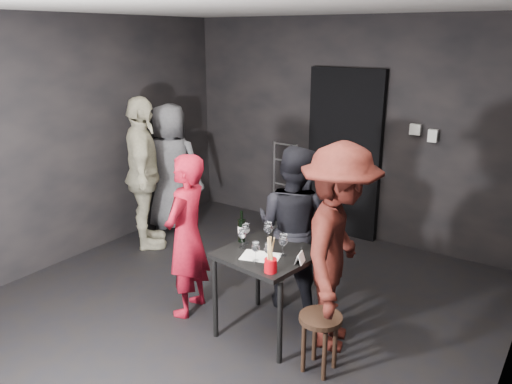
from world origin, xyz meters
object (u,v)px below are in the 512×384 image
Objects in this scene: hand_truck at (283,211)px; wine_bottle at (242,230)px; woman_black at (293,225)px; server_red at (187,236)px; man_maroon at (339,234)px; tasting_table at (268,263)px; bystander_cream at (142,158)px; breadstick_cup at (271,256)px; stool at (320,328)px; bystander_grey at (171,161)px.

hand_truck is 4.01× the size of wine_bottle.
hand_truck is 2.12m from woman_black.
woman_black reaches higher than hand_truck.
server_red is 1.39m from man_maroon.
woman_black is 0.82× the size of man_maroon.
server_red reaches higher than hand_truck.
server_red is 0.52m from wine_bottle.
tasting_table is at bearing 92.27° from man_maroon.
bystander_cream is 7.26× the size of breadstick_cup.
hand_truck reaches higher than stool.
bystander_cream is at bearing 162.03° from tasting_table.
server_red is 4.98× the size of breadstick_cup.
man_maroon reaches higher than server_red.
man_maroon is at bearing 100.24° from stool.
woman_black is 5.68× the size of wine_bottle.
woman_black is at bearing 108.97° from breadstick_cup.
bystander_grey is 2.42m from wine_bottle.
bystander_grey reaches higher than stool.
stool is 1.56× the size of breadstick_cup.
tasting_table is 0.47× the size of woman_black.
tasting_table is at bearing -59.11° from hand_truck.
hand_truck is at bearing 112.39° from wine_bottle.
stool is at bearing 10.40° from breadstick_cup.
man_maroon is at bearing -47.00° from hand_truck.
bystander_grey reaches higher than hand_truck.
wine_bottle is at bearing 163.20° from stool.
man_maroon reaches higher than woman_black.
bystander_cream is (-1.02, -1.51, 0.89)m from hand_truck.
hand_truck reaches higher than tasting_table.
bystander_grey is 3.05m from breadstick_cup.
tasting_table is 0.66m from man_maroon.
wine_bottle is 0.63m from breadstick_cup.
server_red is 0.94× the size of woman_black.
server_red is 0.69× the size of bystander_cream.
tasting_table is 2.48× the size of breadstick_cup.
stool is 0.73m from man_maroon.
hand_truck is 2.97m from breadstick_cup.
wine_bottle is (-0.24, -0.48, 0.06)m from woman_black.
bystander_grey is at bearing 150.66° from tasting_table.
wine_bottle is at bearing 61.25° from woman_black.
server_red is at bearing 86.92° from man_maroon.
hand_truck is at bearing -58.45° from woman_black.
hand_truck is 0.52× the size of bystander_cream.
bystander_cream is 1.19× the size of bystander_grey.
man_maroon is 1.06× the size of bystander_grey.
tasting_table is 0.34× the size of bystander_cream.
stool is 0.66m from breadstick_cup.
bystander_grey is at bearing 52.43° from man_maroon.
bystander_cream is at bearing 161.62° from stool.
man_maroon is 3.13m from bystander_grey.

